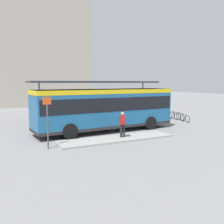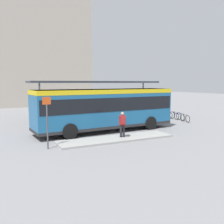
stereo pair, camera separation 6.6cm
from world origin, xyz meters
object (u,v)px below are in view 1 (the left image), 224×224
bicycle_blue (179,117)px  bicycle_red (167,115)px  bicycle_black (175,115)px  platform_sign (47,120)px  city_bus (106,107)px  bicycle_white (185,118)px  pedestrian_waiting (123,123)px

bicycle_blue → bicycle_red: 1.73m
bicycle_black → platform_sign: (-13.61, -5.61, 1.20)m
city_bus → bicycle_white: size_ratio=6.96×
city_bus → pedestrian_waiting: bearing=-97.4°
pedestrian_waiting → bicycle_blue: (8.66, 4.47, -0.68)m
bicycle_black → bicycle_white: bearing=-12.8°
bicycle_white → bicycle_black: (0.36, 1.72, 0.02)m
bicycle_white → bicycle_red: size_ratio=1.00×
pedestrian_waiting → bicycle_white: bearing=-47.6°
bicycle_white → bicycle_black: size_ratio=0.92×
bicycle_white → bicycle_red: bearing=10.0°
bicycle_white → bicycle_red: (-0.01, 2.58, -0.00)m
bicycle_black → platform_sign: platform_sign is taller
city_bus → pedestrian_waiting: size_ratio=6.62×
bicycle_blue → bicycle_black: 0.89m
pedestrian_waiting → bicycle_black: size_ratio=0.96×
bicycle_blue → bicycle_black: bearing=-11.2°
platform_sign → bicycle_white: bearing=16.4°
bicycle_white → bicycle_black: bicycle_black is taller
bicycle_black → bicycle_red: bearing=-157.6°
city_bus → bicycle_red: size_ratio=6.93×
city_bus → pedestrian_waiting: (-0.19, -2.88, -0.76)m
bicycle_white → bicycle_blue: 0.87m
city_bus → bicycle_white: bearing=1.4°
bicycle_white → city_bus: bearing=104.8°
bicycle_blue → city_bus: bearing=103.9°
pedestrian_waiting → bicycle_blue: size_ratio=0.99×
bicycle_red → platform_sign: bearing=110.4°
bicycle_blue → bicycle_black: size_ratio=0.98×
bicycle_black → platform_sign: 14.77m
bicycle_blue → bicycle_red: bearing=8.3°
platform_sign → city_bus: bearing=32.7°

